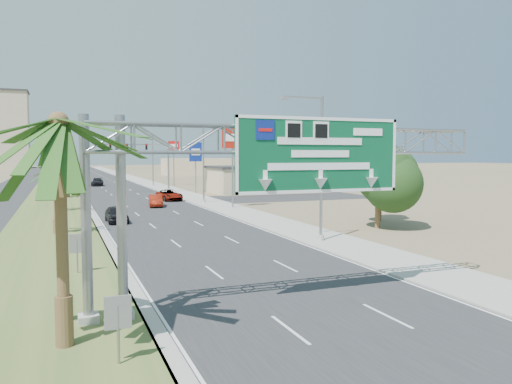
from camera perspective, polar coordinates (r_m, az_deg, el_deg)
The scene contains 29 objects.
road at distance 118.63m, azimuth -17.07°, elevation 1.16°, with size 12.00×300.00×0.02m, color #28282B.
sidewalk_right at distance 119.59m, azimuth -13.01°, elevation 1.28°, with size 4.00×300.00×0.10m, color #9E9B93.
median_grass at distance 118.28m, azimuth -21.90°, elevation 1.06°, with size 7.00×300.00×0.12m, color #445D29.
opposing_road at distance 118.53m, azimuth -25.29°, elevation 0.94°, with size 8.00×300.00×0.02m, color #28282B.
sign_gantry at distance 19.81m, azimuth 2.77°, elevation 4.41°, with size 16.75×1.24×7.50m.
palm_near at distance 16.15m, azimuth -21.63°, elevation 7.26°, with size 5.70×5.70×8.35m.
palm_row_b at distance 40.14m, azimuth -21.96°, elevation 2.37°, with size 3.99×3.99×5.95m.
palm_row_c at distance 56.13m, azimuth -21.88°, elevation 3.60°, with size 3.99×3.99×6.75m.
palm_row_d at distance 74.14m, azimuth -21.79°, elevation 2.72°, with size 3.99×3.99×5.45m.
palm_row_e at distance 93.13m, azimuth -21.76°, elevation 3.38°, with size 3.99×3.99×6.15m.
palm_row_f at distance 118.13m, azimuth -21.72°, elevation 3.32°, with size 3.99×3.99×5.75m.
streetlight_near at distance 34.38m, azimuth 7.19°, elevation 2.04°, with size 3.27×0.44×10.00m.
streetlight_mid at distance 62.36m, azimuth -6.20°, elevation 3.02°, with size 3.27×0.44×10.00m.
streetlight_far at distance 97.54m, azimuth -11.82°, elevation 3.39°, with size 3.27×0.44×10.00m.
signal_mast at distance 81.39m, azimuth -11.38°, elevation 3.35°, with size 10.28×0.71×8.00m.
store_building at distance 80.53m, azimuth 1.29°, elevation 1.40°, with size 18.00×10.00×4.00m, color #C7B686.
oak_near at distance 41.87m, azimuth 13.81°, elevation 2.11°, with size 4.50×4.50×6.80m.
oak_far at distance 46.89m, azimuth 13.96°, elevation 1.45°, with size 3.50×3.50×5.60m.
median_signback_a at distance 14.90m, azimuth -15.50°, elevation -13.67°, with size 0.75×0.08×2.08m.
median_signback_b at distance 26.53m, azimuth -19.78°, elevation -5.88°, with size 0.75×0.08×2.08m.
tower_distant at distance 259.38m, azimuth -26.74°, elevation 6.33°, with size 20.00×16.00×35.00m, color #B8AA8B.
building_distant_right at distance 153.27m, azimuth -6.73°, elevation 2.91°, with size 20.00×12.00×5.00m, color #C7B686.
car_left_lane at distance 46.10m, azimuth -15.66°, elevation -2.46°, with size 1.75×4.34×1.48m, color black.
car_mid_lane at distance 59.14m, azimuth -11.41°, elevation -0.98°, with size 1.47×4.22×1.39m, color maroon.
car_right_lane at distance 66.72m, azimuth -9.87°, elevation -0.36°, with size 2.37×5.14×1.43m, color gray.
car_far at distance 101.77m, azimuth -17.68°, elevation 1.09°, with size 2.12×5.22×1.52m, color black.
pole_sign_red_near at distance 56.37m, azimuth -2.70°, elevation 5.65°, with size 2.42×0.56×9.36m.
pole_sign_blue at distance 79.69m, azimuth -6.93°, elevation 4.31°, with size 2.00×0.37×8.19m.
pole_sign_red_far at distance 99.55m, azimuth -9.40°, elevation 4.81°, with size 2.21×0.81×8.94m.
Camera 1 is at (-9.22, -8.12, 6.00)m, focal length 35.00 mm.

